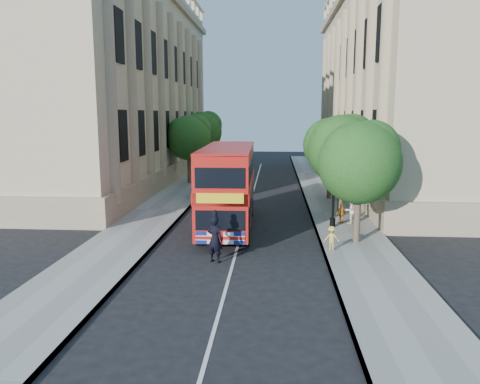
% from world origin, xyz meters
% --- Properties ---
extents(ground, '(120.00, 120.00, 0.00)m').
position_xyz_m(ground, '(0.00, 0.00, 0.00)').
color(ground, black).
rests_on(ground, ground).
extents(pavement_right, '(3.50, 80.00, 0.12)m').
position_xyz_m(pavement_right, '(5.75, 10.00, 0.06)').
color(pavement_right, gray).
rests_on(pavement_right, ground).
extents(pavement_left, '(3.50, 80.00, 0.12)m').
position_xyz_m(pavement_left, '(-5.75, 10.00, 0.06)').
color(pavement_left, gray).
rests_on(pavement_left, ground).
extents(building_right, '(12.00, 38.00, 18.00)m').
position_xyz_m(building_right, '(13.80, 24.00, 9.00)').
color(building_right, '#C5B289').
rests_on(building_right, ground).
extents(building_left, '(12.00, 38.00, 18.00)m').
position_xyz_m(building_left, '(-13.80, 24.00, 9.00)').
color(building_left, '#C5B289').
rests_on(building_left, ground).
extents(tree_right_near, '(4.00, 4.00, 6.08)m').
position_xyz_m(tree_right_near, '(5.84, 3.03, 4.25)').
color(tree_right_near, '#473828').
rests_on(tree_right_near, ground).
extents(tree_right_mid, '(4.20, 4.20, 6.37)m').
position_xyz_m(tree_right_mid, '(5.84, 9.03, 4.45)').
color(tree_right_mid, '#473828').
rests_on(tree_right_mid, ground).
extents(tree_right_far, '(4.00, 4.00, 6.15)m').
position_xyz_m(tree_right_far, '(5.84, 15.03, 4.31)').
color(tree_right_far, '#473828').
rests_on(tree_right_far, ground).
extents(tree_left_far, '(4.00, 4.00, 6.30)m').
position_xyz_m(tree_left_far, '(-5.96, 22.03, 4.44)').
color(tree_left_far, '#473828').
rests_on(tree_left_far, ground).
extents(tree_left_back, '(4.20, 4.20, 6.65)m').
position_xyz_m(tree_left_back, '(-5.96, 30.03, 4.71)').
color(tree_left_back, '#473828').
rests_on(tree_left_back, ground).
extents(lamp_post, '(0.32, 0.32, 5.16)m').
position_xyz_m(lamp_post, '(5.00, 6.00, 2.51)').
color(lamp_post, black).
rests_on(lamp_post, pavement_right).
extents(double_decker_bus, '(2.82, 9.81, 4.50)m').
position_xyz_m(double_decker_bus, '(-0.81, 5.65, 2.49)').
color(double_decker_bus, '#AE110C').
rests_on(double_decker_bus, ground).
extents(box_van, '(2.55, 5.24, 2.89)m').
position_xyz_m(box_van, '(-2.91, 16.27, 1.42)').
color(box_van, black).
rests_on(box_van, ground).
extents(police_constable, '(0.88, 0.75, 2.04)m').
position_xyz_m(police_constable, '(-0.79, -0.35, 1.02)').
color(police_constable, black).
rests_on(police_constable, ground).
extents(woman_pedestrian, '(0.92, 0.86, 1.53)m').
position_xyz_m(woman_pedestrian, '(6.13, 6.91, 0.88)').
color(woman_pedestrian, silver).
rests_on(woman_pedestrian, pavement_right).
extents(child_a, '(0.73, 0.55, 1.16)m').
position_xyz_m(child_a, '(5.60, 6.86, 0.70)').
color(child_a, orange).
rests_on(child_a, pavement_right).
extents(child_b, '(0.74, 0.45, 1.13)m').
position_xyz_m(child_b, '(4.40, 1.42, 0.69)').
color(child_b, gold).
rests_on(child_b, pavement_right).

